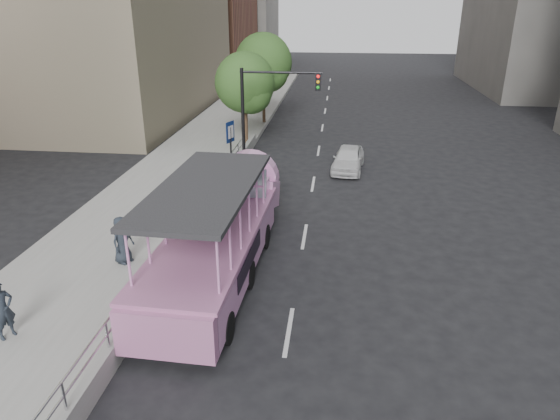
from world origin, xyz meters
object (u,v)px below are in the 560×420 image
object	(u,v)px
car	(348,159)
pedestrian_far	(122,240)
duck_boat	(222,232)
pedestrian_near	(3,310)
street_tree_near	(246,85)
traffic_signal	(265,102)
street_tree_far	(265,65)
parking_sign	(231,146)

from	to	relation	value
car	pedestrian_far	size ratio (longest dim) A/B	2.34
duck_boat	pedestrian_near	size ratio (longest dim) A/B	6.49
duck_boat	street_tree_near	world-z (taller)	street_tree_near
traffic_signal	street_tree_far	distance (m)	9.57
pedestrian_far	street_tree_far	world-z (taller)	street_tree_far
car	street_tree_near	xyz separation A→B (m)	(-6.01, 3.55, 3.18)
pedestrian_near	car	bearing A→B (deg)	-0.48
parking_sign	street_tree_far	xyz separation A→B (m)	(-0.10, 12.20, 2.41)
duck_boat	pedestrian_far	bearing A→B (deg)	-169.59
duck_boat	car	world-z (taller)	duck_boat
car	street_tree_near	world-z (taller)	street_tree_near
car	parking_sign	distance (m)	6.42
car	street_tree_far	world-z (taller)	street_tree_far
car	street_tree_near	bearing A→B (deg)	156.10
parking_sign	pedestrian_near	bearing A→B (deg)	-103.32
car	traffic_signal	xyz separation A→B (m)	(-4.42, 0.12, 2.86)
pedestrian_far	parking_sign	world-z (taller)	parking_sign
parking_sign	traffic_signal	bearing A→B (deg)	65.02
pedestrian_near	street_tree_far	xyz separation A→B (m)	(3.01, 25.38, 3.20)
pedestrian_far	traffic_signal	xyz separation A→B (m)	(3.05, 11.75, 2.39)
duck_boat	street_tree_near	bearing A→B (deg)	96.79
duck_boat	street_tree_far	world-z (taller)	street_tree_far
pedestrian_near	pedestrian_far	world-z (taller)	pedestrian_far
car	pedestrian_far	xyz separation A→B (m)	(-7.46, -11.63, 0.46)
pedestrian_near	street_tree_near	distance (m)	19.77
street_tree_near	traffic_signal	bearing A→B (deg)	-65.02
car	pedestrian_near	size ratio (longest dim) A/B	2.35
pedestrian_near	pedestrian_far	xyz separation A→B (m)	(1.37, 4.20, 0.00)
pedestrian_near	street_tree_far	distance (m)	25.76
traffic_signal	street_tree_near	distance (m)	3.80
pedestrian_far	street_tree_far	distance (m)	21.48
duck_boat	car	xyz separation A→B (m)	(4.28, 11.04, -0.63)
car	pedestrian_far	bearing A→B (deg)	-116.04
traffic_signal	duck_boat	bearing A→B (deg)	-89.29
car	parking_sign	world-z (taller)	parking_sign
pedestrian_far	traffic_signal	distance (m)	12.37
car	street_tree_near	distance (m)	7.67
car	pedestrian_far	world-z (taller)	pedestrian_far
pedestrian_far	parking_sign	distance (m)	9.18
car	pedestrian_near	distance (m)	18.13
pedestrian_far	street_tree_near	xyz separation A→B (m)	(1.45, 15.18, 2.71)
duck_boat	traffic_signal	distance (m)	11.38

